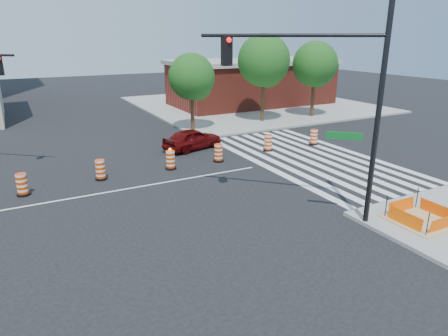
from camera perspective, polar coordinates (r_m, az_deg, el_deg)
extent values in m
plane|color=black|center=(19.48, -13.80, -2.94)|extent=(120.00, 120.00, 0.00)
cube|color=gray|center=(42.59, 3.88, 9.08)|extent=(22.00, 22.00, 0.15)
cube|color=silver|center=(22.46, 5.76, 0.39)|extent=(0.45, 13.50, 0.01)
cube|color=silver|center=(22.96, 7.63, 0.71)|extent=(0.45, 13.50, 0.01)
cube|color=silver|center=(23.47, 9.43, 1.02)|extent=(0.45, 13.50, 0.01)
cube|color=silver|center=(24.01, 11.15, 1.31)|extent=(0.45, 13.50, 0.01)
cube|color=silver|center=(24.57, 12.79, 1.59)|extent=(0.45, 13.50, 0.01)
cube|color=silver|center=(25.15, 14.35, 1.86)|extent=(0.45, 13.50, 0.01)
cube|color=silver|center=(25.74, 15.85, 2.11)|extent=(0.45, 13.50, 0.01)
cube|color=silver|center=(26.36, 17.28, 2.35)|extent=(0.45, 13.50, 0.01)
cube|color=silver|center=(19.47, -13.80, -2.93)|extent=(14.00, 0.12, 0.01)
cube|color=tan|center=(17.15, 26.22, -6.73)|extent=(2.20, 2.20, 0.05)
cube|color=#FD5A05|center=(16.61, 28.81, -7.00)|extent=(1.44, 0.02, 0.55)
cube|color=#FD5A05|center=(17.53, 24.00, -4.98)|extent=(1.44, 0.02, 0.55)
cube|color=#FD5A05|center=(16.37, 24.45, -6.68)|extent=(0.02, 1.44, 0.55)
cube|color=#FD5A05|center=(17.76, 28.07, -5.30)|extent=(0.02, 1.44, 0.55)
cylinder|color=black|center=(15.84, 27.07, -7.22)|extent=(0.04, 0.04, 0.90)
cylinder|color=black|center=(16.80, 22.15, -5.08)|extent=(0.04, 0.04, 0.90)
cylinder|color=black|center=(18.16, 25.86, -3.87)|extent=(0.04, 0.04, 0.90)
cube|color=maroon|center=(42.31, 3.94, 11.79)|extent=(16.00, 8.00, 4.20)
cube|color=gray|center=(42.12, 4.01, 14.90)|extent=(16.50, 8.50, 0.40)
imported|color=#530707|center=(25.52, -4.53, 4.17)|extent=(4.21, 2.54, 1.34)
cylinder|color=black|center=(15.12, 21.29, 8.06)|extent=(0.20, 0.20, 8.73)
cylinder|color=black|center=(15.01, 9.27, 18.20)|extent=(4.77, 4.67, 0.13)
cube|color=black|center=(15.50, 0.38, 16.41)|extent=(0.35, 0.31, 1.09)
sphere|color=#FF0C0C|center=(15.33, 0.72, 17.81)|extent=(0.20, 0.20, 0.20)
cube|color=#0C591E|center=(15.28, 16.75, 4.44)|extent=(0.97, 0.95, 0.27)
cube|color=black|center=(22.60, -29.39, 12.66)|extent=(0.30, 0.27, 0.95)
cylinder|color=#382314|center=(30.25, -4.54, 8.60)|extent=(0.29, 0.29, 3.62)
sphere|color=#1C4C15|center=(29.95, -4.65, 12.87)|extent=(3.39, 3.39, 3.39)
sphere|color=#1C4C15|center=(30.45, -4.03, 11.90)|extent=(2.49, 2.49, 2.49)
sphere|color=#1C4C15|center=(29.68, -5.16, 12.14)|extent=(2.26, 2.26, 2.26)
cylinder|color=#382314|center=(33.45, 5.56, 10.25)|extent=(0.29, 0.29, 4.48)
sphere|color=#1C4C15|center=(33.17, 5.71, 15.05)|extent=(4.20, 4.20, 4.20)
sphere|color=#1C4C15|center=(33.69, 6.08, 13.89)|extent=(3.08, 3.08, 3.08)
sphere|color=#1C4C15|center=(32.85, 5.33, 14.29)|extent=(2.80, 2.80, 2.80)
cylinder|color=#382314|center=(36.27, 12.58, 10.23)|extent=(0.31, 0.31, 4.10)
sphere|color=#1C4C15|center=(36.02, 12.87, 14.26)|extent=(3.84, 3.84, 3.84)
sphere|color=#1C4C15|center=(36.60, 13.09, 13.30)|extent=(2.82, 2.82, 2.82)
sphere|color=#1C4C15|center=(35.65, 12.54, 13.63)|extent=(2.56, 2.56, 2.56)
cylinder|color=black|center=(20.37, -26.70, -3.34)|extent=(0.60, 0.60, 0.10)
cylinder|color=#E43C04|center=(20.20, -26.90, -2.02)|extent=(0.48, 0.48, 0.95)
cylinder|color=black|center=(21.10, -17.12, -1.43)|extent=(0.60, 0.60, 0.10)
cylinder|color=#E43C04|center=(20.94, -17.24, -0.14)|extent=(0.48, 0.48, 0.95)
cylinder|color=black|center=(21.94, -7.60, 0.00)|extent=(0.60, 0.60, 0.10)
cylinder|color=#E43C04|center=(21.79, -7.66, 1.25)|extent=(0.48, 0.48, 0.95)
sphere|color=#FF990C|center=(21.63, -7.72, 2.64)|extent=(0.16, 0.16, 0.16)
cylinder|color=black|center=(23.05, -0.79, 1.07)|extent=(0.60, 0.60, 0.10)
cylinder|color=#E43C04|center=(22.90, -0.80, 2.26)|extent=(0.48, 0.48, 0.95)
cylinder|color=black|center=(25.35, 6.29, 2.56)|extent=(0.60, 0.60, 0.10)
cylinder|color=#E43C04|center=(25.22, 6.33, 3.66)|extent=(0.48, 0.48, 0.95)
cylinder|color=black|center=(27.32, 12.63, 3.38)|extent=(0.60, 0.60, 0.10)
cylinder|color=#E43C04|center=(27.20, 12.70, 4.40)|extent=(0.48, 0.48, 0.95)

